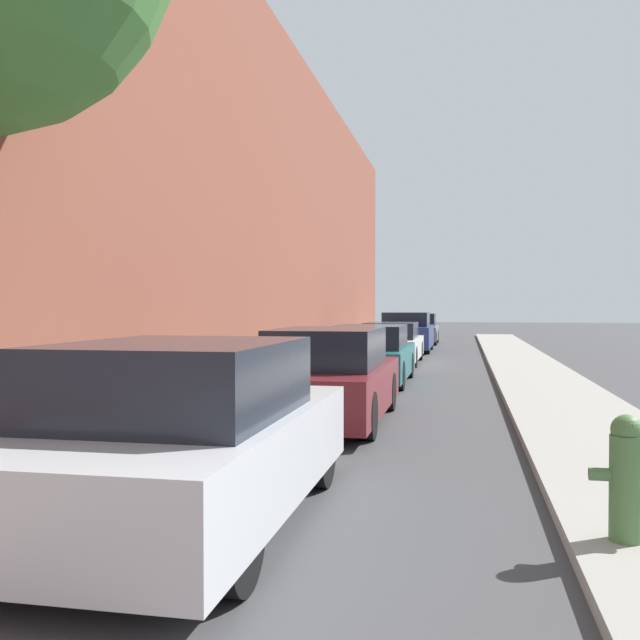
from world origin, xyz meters
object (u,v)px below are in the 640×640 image
object	(u,v)px
parked_car_grey	(419,330)
fire_hydrant	(626,476)
parked_car_maroon	(329,378)
parked_car_white	(392,344)
parked_car_navy	(407,333)
parked_car_teal	(371,356)
parked_car_silver	(186,437)

from	to	relation	value
parked_car_grey	fire_hydrant	bearing A→B (deg)	-83.57
parked_car_maroon	fire_hydrant	world-z (taller)	parked_car_maroon
parked_car_maroon	parked_car_white	size ratio (longest dim) A/B	0.96
parked_car_white	parked_car_navy	xyz separation A→B (m)	(0.02, 5.61, 0.12)
parked_car_maroon	fire_hydrant	size ratio (longest dim) A/B	4.85
parked_car_white	parked_car_navy	bearing A→B (deg)	89.78
parked_car_teal	fire_hydrant	distance (m)	11.15
parked_car_teal	parked_car_grey	bearing A→B (deg)	89.75
parked_car_maroon	parked_car_teal	world-z (taller)	parked_car_maroon
parked_car_navy	parked_car_teal	bearing A→B (deg)	-89.68
parked_car_navy	parked_car_grey	world-z (taller)	parked_car_navy
parked_car_silver	parked_car_navy	distance (m)	21.75
parked_car_white	parked_car_navy	distance (m)	5.62
fire_hydrant	parked_car_navy	bearing A→B (deg)	98.39
parked_car_maroon	parked_car_teal	distance (m)	5.48
parked_car_navy	fire_hydrant	distance (m)	22.10
parked_car_navy	parked_car_grey	xyz separation A→B (m)	(0.14, 5.56, -0.06)
parked_car_white	fire_hydrant	size ratio (longest dim) A/B	5.03
parked_car_grey	fire_hydrant	distance (m)	27.61
parked_car_maroon	parked_car_grey	size ratio (longest dim) A/B	1.09
parked_car_teal	fire_hydrant	world-z (taller)	parked_car_teal
parked_car_silver	parked_car_teal	size ratio (longest dim) A/B	0.99
parked_car_white	parked_car_grey	xyz separation A→B (m)	(0.16, 11.18, 0.06)
parked_car_white	parked_car_grey	distance (m)	11.18
parked_car_teal	parked_car_grey	world-z (taller)	parked_car_grey
parked_car_maroon	parked_car_teal	bearing A→B (deg)	90.79
parked_car_white	parked_car_grey	bearing A→B (deg)	89.19
parked_car_grey	fire_hydrant	size ratio (longest dim) A/B	4.45
parked_car_silver	parked_car_white	xyz separation A→B (m)	(0.05, 16.13, -0.11)
parked_car_navy	fire_hydrant	xyz separation A→B (m)	(3.23, -21.87, -0.14)
parked_car_silver	parked_car_white	world-z (taller)	parked_car_silver
parked_car_teal	parked_car_white	size ratio (longest dim) A/B	0.95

